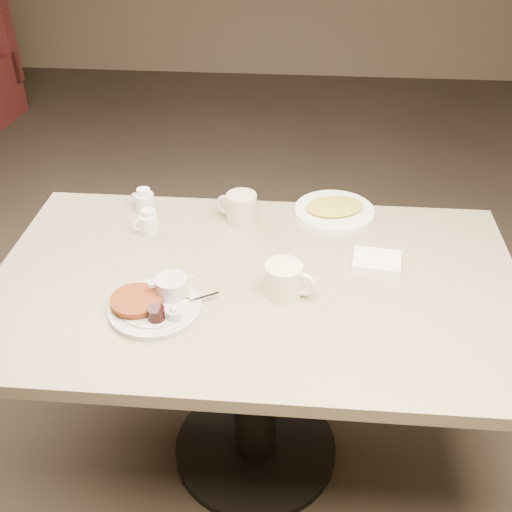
# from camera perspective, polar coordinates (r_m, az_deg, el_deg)

# --- Properties ---
(room) EXTENTS (7.04, 8.04, 2.84)m
(room) POSITION_cam_1_polar(r_m,az_deg,el_deg) (1.45, -0.07, 18.70)
(room) COLOR #4C3F33
(room) RESTS_ON ground
(diner_table) EXTENTS (1.50, 0.90, 0.75)m
(diner_table) POSITION_cam_1_polar(r_m,az_deg,el_deg) (1.85, -0.05, -6.45)
(diner_table) COLOR tan
(diner_table) RESTS_ON ground
(main_plate) EXTENTS (0.33, 0.32, 0.07)m
(main_plate) POSITION_cam_1_polar(r_m,az_deg,el_deg) (1.66, -9.26, -4.17)
(main_plate) COLOR #B8B7B4
(main_plate) RESTS_ON diner_table
(coffee_mug_near) EXTENTS (0.16, 0.13, 0.09)m
(coffee_mug_near) POSITION_cam_1_polar(r_m,az_deg,el_deg) (1.67, 2.71, -2.15)
(coffee_mug_near) COLOR #F1E8C8
(coffee_mug_near) RESTS_ON diner_table
(napkin) EXTENTS (0.15, 0.13, 0.02)m
(napkin) POSITION_cam_1_polar(r_m,az_deg,el_deg) (1.84, 11.10, -0.43)
(napkin) COLOR white
(napkin) RESTS_ON diner_table
(coffee_mug_far) EXTENTS (0.15, 0.12, 0.10)m
(coffee_mug_far) POSITION_cam_1_polar(r_m,az_deg,el_deg) (1.98, -1.45, 4.44)
(coffee_mug_far) COLOR beige
(coffee_mug_far) RESTS_ON diner_table
(creamer_left) EXTENTS (0.08, 0.07, 0.08)m
(creamer_left) POSITION_cam_1_polar(r_m,az_deg,el_deg) (1.96, -9.92, 3.09)
(creamer_left) COLOR white
(creamer_left) RESTS_ON diner_table
(creamer_right) EXTENTS (0.09, 0.07, 0.08)m
(creamer_right) POSITION_cam_1_polar(r_m,az_deg,el_deg) (2.08, -10.30, 5.05)
(creamer_right) COLOR white
(creamer_right) RESTS_ON diner_table
(hash_plate) EXTENTS (0.33, 0.33, 0.04)m
(hash_plate) POSITION_cam_1_polar(r_m,az_deg,el_deg) (2.06, 7.27, 4.28)
(hash_plate) COLOR white
(hash_plate) RESTS_ON diner_table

